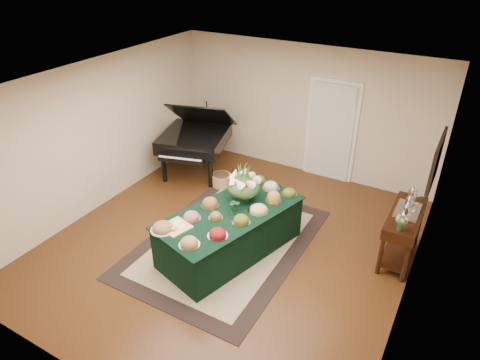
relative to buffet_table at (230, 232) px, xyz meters
The scene contains 14 objects.
ground 0.45m from the buffet_table, 118.91° to the left, with size 6.00×6.00×0.00m, color black.
area_rug 0.44m from the buffet_table, 141.66° to the left, with size 2.45×3.43×0.01m.
kitchen_doorway 3.27m from the buffet_table, 81.21° to the left, with size 1.05×0.07×2.10m.
buffet_table is the anchor object (origin of this frame).
food_platters 0.43m from the buffet_table, 53.02° to the right, with size 1.50×2.30×0.14m.
cutting_board 0.97m from the buffet_table, 123.13° to the right, with size 0.47×0.47×0.10m.
green_goblets 0.47m from the buffet_table, ahead, with size 0.14×0.13×0.18m.
floral_centerpiece 0.79m from the buffet_table, 87.14° to the left, with size 0.53×0.53×0.53m.
grand_piano 2.84m from the buffet_table, 136.09° to the left, with size 1.64×1.82×1.62m.
wicker_basket 2.15m from the buffet_table, 125.79° to the left, with size 0.39×0.39×0.25m, color #A17640.
mahogany_sideboard 2.67m from the buffet_table, 26.02° to the left, with size 0.45×1.22×0.86m.
tea_service 2.76m from the buffet_table, 27.72° to the left, with size 0.34×0.58×0.30m.
pink_bouquet 2.55m from the buffet_table, 15.49° to the left, with size 0.19×0.19×0.24m.
wall_painting 3.16m from the buffet_table, 24.08° to the left, with size 0.05×0.95×0.75m.
Camera 1 is at (2.95, -4.90, 4.44)m, focal length 32.00 mm.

